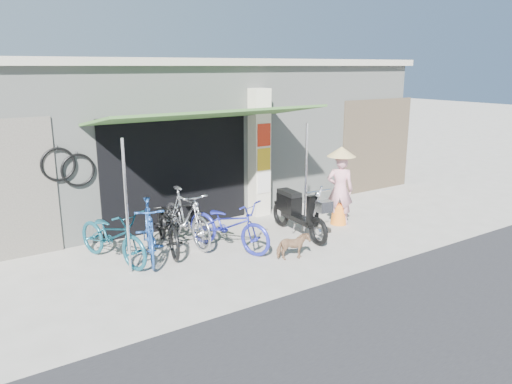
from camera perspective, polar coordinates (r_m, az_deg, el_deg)
ground at (r=9.81m, az=4.26°, el=-6.71°), size 80.00×80.00×0.00m
bicycle_shop at (r=13.63m, az=-9.02°, el=7.04°), size 12.30×5.30×3.66m
shop_pillar at (r=11.81m, az=0.32°, el=4.48°), size 0.42×0.44×3.00m
awning at (r=10.07m, az=-5.38°, el=8.56°), size 4.60×1.88×2.72m
neighbour_right at (r=14.65m, az=13.60°, el=5.20°), size 2.60×0.06×2.60m
bike_teal at (r=9.46m, az=-16.07°, el=-4.80°), size 1.20×2.03×1.01m
bike_blue at (r=9.43m, az=-12.10°, el=-4.33°), size 1.07×1.89×1.09m
bike_black at (r=9.85m, az=-10.04°, el=-3.62°), size 1.10×2.06×1.03m
bike_silver at (r=10.09m, az=-7.98°, el=-2.79°), size 0.61×1.92×1.14m
bike_navy at (r=9.72m, az=-3.14°, el=-3.74°), size 1.35×2.03×1.01m
street_dog at (r=9.30m, az=4.26°, el=-6.21°), size 0.66×0.43×0.51m
moped at (r=10.58m, az=4.76°, el=-2.21°), size 0.57×2.00×1.13m
nun at (r=11.32m, az=9.59°, el=0.64°), size 0.68×0.68×1.78m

